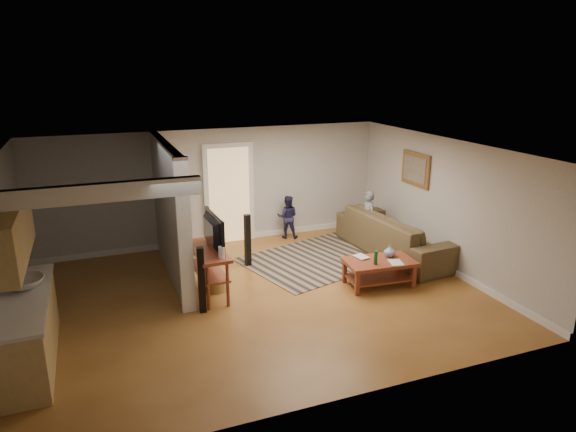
% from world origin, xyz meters
% --- Properties ---
extents(ground, '(7.50, 7.50, 0.00)m').
position_xyz_m(ground, '(0.00, 0.00, 0.00)').
color(ground, brown).
rests_on(ground, ground).
extents(room_shell, '(7.54, 6.02, 2.52)m').
position_xyz_m(room_shell, '(-1.07, 0.43, 1.46)').
color(room_shell, '#A2A09B').
rests_on(room_shell, ground).
extents(area_rug, '(3.36, 2.83, 0.01)m').
position_xyz_m(area_rug, '(1.70, 1.22, 0.01)').
color(area_rug, black).
rests_on(area_rug, ground).
extents(sofa, '(1.38, 3.00, 0.85)m').
position_xyz_m(sofa, '(3.30, 0.92, 0.00)').
color(sofa, '#4B4325').
rests_on(sofa, ground).
extents(coffee_table, '(1.27, 0.81, 0.72)m').
position_xyz_m(coffee_table, '(2.17, -0.31, 0.37)').
color(coffee_table, '#602516').
rests_on(coffee_table, ground).
extents(tv_console, '(0.53, 1.32, 1.13)m').
position_xyz_m(tv_console, '(-0.74, 0.39, 0.75)').
color(tv_console, '#602516').
rests_on(tv_console, ground).
extents(speaker_left, '(0.12, 0.12, 1.10)m').
position_xyz_m(speaker_left, '(-1.00, -0.20, 0.55)').
color(speaker_left, black).
rests_on(speaker_left, ground).
extents(speaker_right, '(0.12, 0.12, 1.05)m').
position_xyz_m(speaker_right, '(0.24, 1.40, 0.52)').
color(speaker_right, black).
rests_on(speaker_right, ground).
extents(toy_basket, '(0.45, 0.45, 0.40)m').
position_xyz_m(toy_basket, '(-0.60, 0.55, 0.17)').
color(toy_basket, '#A68648').
rests_on(toy_basket, ground).
extents(child, '(0.32, 0.46, 1.22)m').
position_xyz_m(child, '(3.00, 1.60, 0.00)').
color(child, slate).
rests_on(child, ground).
extents(toddler, '(0.59, 0.53, 0.98)m').
position_xyz_m(toddler, '(1.58, 2.70, 0.00)').
color(toddler, '#202043').
rests_on(toddler, ground).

